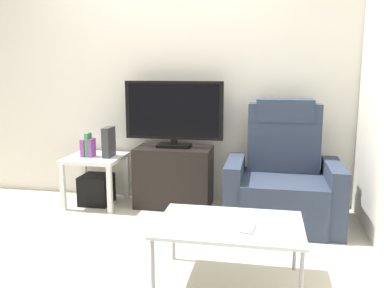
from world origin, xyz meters
TOP-DOWN VIEW (x-y plane):
  - ground_plane at (0.00, 0.00)m, footprint 6.40×6.40m
  - wall_back at (0.00, 1.13)m, footprint 6.40×0.06m
  - tv_stand at (0.12, 0.86)m, footprint 0.74×0.41m
  - television at (0.12, 0.88)m, footprint 0.96×0.20m
  - recliner_armchair at (1.17, 0.61)m, footprint 0.98×0.78m
  - side_table at (-0.66, 0.78)m, footprint 0.54×0.54m
  - subwoofer_box at (-0.66, 0.78)m, footprint 0.29×0.29m
  - book_leftmost at (-0.76, 0.76)m, footprint 0.04×0.12m
  - book_middle at (-0.72, 0.76)m, footprint 0.03×0.10m
  - book_rightmost at (-0.68, 0.76)m, footprint 0.03×0.12m
  - game_console at (-0.52, 0.79)m, footprint 0.07×0.20m
  - coffee_table at (0.81, -0.55)m, footprint 0.90×0.60m
  - cell_phone at (0.92, -0.63)m, footprint 0.09×0.16m

SIDE VIEW (x-z plane):
  - ground_plane at x=0.00m, z-range 0.00..0.00m
  - subwoofer_box at x=-0.66m, z-range 0.00..0.29m
  - tv_stand at x=0.12m, z-range 0.00..0.59m
  - recliner_armchair at x=1.17m, z-range -0.17..0.91m
  - coffee_table at x=0.81m, z-range 0.18..0.59m
  - side_table at x=-0.66m, z-range 0.17..0.66m
  - cell_phone at x=0.92m, z-range 0.41..0.42m
  - book_leftmost at x=-0.76m, z-range 0.49..0.66m
  - book_rightmost at x=-0.68m, z-range 0.49..0.67m
  - book_middle at x=-0.72m, z-range 0.49..0.73m
  - game_console at x=-0.52m, z-range 0.49..0.78m
  - television at x=0.12m, z-range 0.61..1.25m
  - wall_back at x=0.00m, z-range 0.00..2.60m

